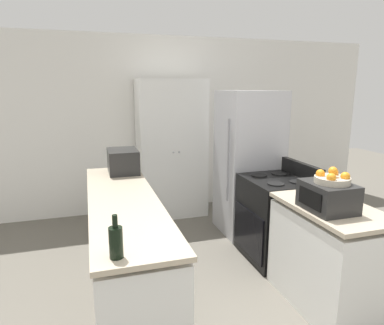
{
  "coord_description": "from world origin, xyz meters",
  "views": [
    {
      "loc": [
        -1.08,
        -1.63,
        1.86
      ],
      "look_at": [
        0.0,
        1.89,
        1.05
      ],
      "focal_mm": 32.0,
      "sensor_mm": 36.0,
      "label": 1
    }
  ],
  "objects_px": {
    "refrigerator": "(248,163)",
    "wine_bottle": "(116,241)",
    "pantry_cabinet": "(171,149)",
    "microwave": "(123,161)",
    "stove": "(276,218)",
    "toaster_oven": "(328,197)",
    "fruit_bowl": "(332,178)"
  },
  "relations": [
    {
      "from": "pantry_cabinet",
      "to": "toaster_oven",
      "type": "bearing_deg",
      "value": -76.27
    },
    {
      "from": "stove",
      "to": "microwave",
      "type": "xyz_separation_m",
      "value": [
        -1.55,
        0.79,
        0.57
      ]
    },
    {
      "from": "microwave",
      "to": "stove",
      "type": "bearing_deg",
      "value": -27.03
    },
    {
      "from": "pantry_cabinet",
      "to": "wine_bottle",
      "type": "bearing_deg",
      "value": -109.56
    },
    {
      "from": "pantry_cabinet",
      "to": "refrigerator",
      "type": "height_order",
      "value": "pantry_cabinet"
    },
    {
      "from": "toaster_oven",
      "to": "wine_bottle",
      "type": "bearing_deg",
      "value": -169.74
    },
    {
      "from": "pantry_cabinet",
      "to": "toaster_oven",
      "type": "relative_size",
      "value": 5.04
    },
    {
      "from": "toaster_oven",
      "to": "fruit_bowl",
      "type": "distance_m",
      "value": 0.15
    },
    {
      "from": "stove",
      "to": "fruit_bowl",
      "type": "height_order",
      "value": "fruit_bowl"
    },
    {
      "from": "stove",
      "to": "refrigerator",
      "type": "height_order",
      "value": "refrigerator"
    },
    {
      "from": "fruit_bowl",
      "to": "microwave",
      "type": "bearing_deg",
      "value": 129.27
    },
    {
      "from": "wine_bottle",
      "to": "fruit_bowl",
      "type": "xyz_separation_m",
      "value": [
        1.69,
        0.29,
        0.17
      ]
    },
    {
      "from": "refrigerator",
      "to": "fruit_bowl",
      "type": "xyz_separation_m",
      "value": [
        -0.14,
        -1.73,
        0.25
      ]
    },
    {
      "from": "stove",
      "to": "microwave",
      "type": "distance_m",
      "value": 1.83
    },
    {
      "from": "stove",
      "to": "pantry_cabinet",
      "type": "bearing_deg",
      "value": 114.84
    },
    {
      "from": "pantry_cabinet",
      "to": "microwave",
      "type": "relative_size",
      "value": 4.42
    },
    {
      "from": "pantry_cabinet",
      "to": "stove",
      "type": "relative_size",
      "value": 1.87
    },
    {
      "from": "microwave",
      "to": "toaster_oven",
      "type": "height_order",
      "value": "microwave"
    },
    {
      "from": "wine_bottle",
      "to": "microwave",
      "type": "bearing_deg",
      "value": 82.95
    },
    {
      "from": "refrigerator",
      "to": "toaster_oven",
      "type": "distance_m",
      "value": 1.73
    },
    {
      "from": "pantry_cabinet",
      "to": "refrigerator",
      "type": "bearing_deg",
      "value": -48.29
    },
    {
      "from": "refrigerator",
      "to": "wine_bottle",
      "type": "height_order",
      "value": "refrigerator"
    },
    {
      "from": "microwave",
      "to": "wine_bottle",
      "type": "bearing_deg",
      "value": -97.05
    },
    {
      "from": "refrigerator",
      "to": "wine_bottle",
      "type": "bearing_deg",
      "value": -132.18
    },
    {
      "from": "pantry_cabinet",
      "to": "refrigerator",
      "type": "xyz_separation_m",
      "value": [
        0.8,
        -0.89,
        -0.08
      ]
    },
    {
      "from": "pantry_cabinet",
      "to": "wine_bottle",
      "type": "relative_size",
      "value": 7.6
    },
    {
      "from": "stove",
      "to": "wine_bottle",
      "type": "relative_size",
      "value": 4.07
    },
    {
      "from": "microwave",
      "to": "toaster_oven",
      "type": "bearing_deg",
      "value": -50.87
    },
    {
      "from": "pantry_cabinet",
      "to": "stove",
      "type": "height_order",
      "value": "pantry_cabinet"
    },
    {
      "from": "pantry_cabinet",
      "to": "toaster_oven",
      "type": "distance_m",
      "value": 2.69
    },
    {
      "from": "refrigerator",
      "to": "toaster_oven",
      "type": "relative_size",
      "value": 4.65
    },
    {
      "from": "pantry_cabinet",
      "to": "wine_bottle",
      "type": "xyz_separation_m",
      "value": [
        -1.04,
        -2.92,
        0.01
      ]
    }
  ]
}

